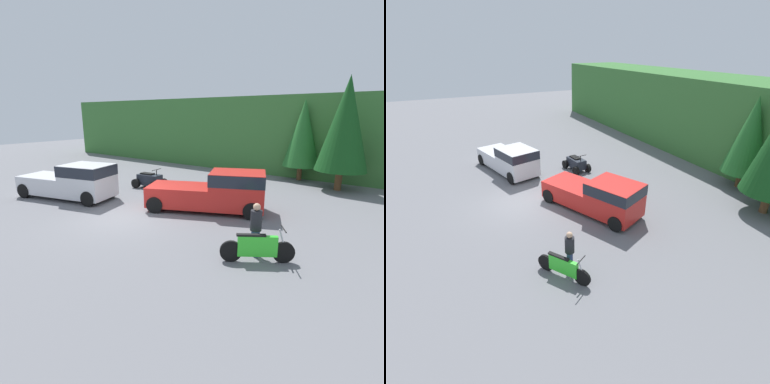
{
  "view_description": "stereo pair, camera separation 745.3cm",
  "coord_description": "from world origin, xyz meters",
  "views": [
    {
      "loc": [
        9.91,
        -8.14,
        4.43
      ],
      "look_at": [
        1.9,
        2.56,
        0.95
      ],
      "focal_mm": 28.0,
      "sensor_mm": 36.0,
      "label": 1
    },
    {
      "loc": [
        14.55,
        -3.44,
        7.89
      ],
      "look_at": [
        1.9,
        2.56,
        0.95
      ],
      "focal_mm": 28.0,
      "sensor_mm": 36.0,
      "label": 2
    }
  ],
  "objects": [
    {
      "name": "pickup_truck_red",
      "position": [
        2.76,
        3.34,
        1.0
      ],
      "size": [
        5.73,
        4.0,
        1.91
      ],
      "rotation": [
        0.0,
        0.0,
        0.43
      ],
      "color": "red",
      "rests_on": "ground_plane"
    },
    {
      "name": "quad_atv",
      "position": [
        -3.02,
        4.76,
        0.47
      ],
      "size": [
        2.13,
        1.39,
        1.2
      ],
      "rotation": [
        0.0,
        0.0,
        0.12
      ],
      "color": "black",
      "rests_on": "ground_plane"
    },
    {
      "name": "dirt_bike",
      "position": [
        6.47,
        -0.21,
        0.47
      ],
      "size": [
        1.95,
        1.36,
        1.12
      ],
      "rotation": [
        0.0,
        0.0,
        0.59
      ],
      "color": "black",
      "rests_on": "ground_plane"
    },
    {
      "name": "ground_plane",
      "position": [
        0.0,
        0.0,
        0.0
      ],
      "size": [
        80.0,
        80.0,
        0.0
      ],
      "primitive_type": "plane",
      "color": "slate"
    },
    {
      "name": "pickup_truck_second",
      "position": [
        -4.49,
        0.58,
        1.0
      ],
      "size": [
        5.67,
        3.29,
        1.91
      ],
      "rotation": [
        0.0,
        0.0,
        0.26
      ],
      "color": "silver",
      "rests_on": "ground_plane"
    },
    {
      "name": "tree_left",
      "position": [
        3.66,
        12.61,
        3.2
      ],
      "size": [
        2.39,
        2.39,
        5.44
      ],
      "color": "brown",
      "rests_on": "ground_plane"
    },
    {
      "name": "tree_mid_left",
      "position": [
        6.44,
        11.11,
        3.86
      ],
      "size": [
        2.89,
        2.89,
        6.57
      ],
      "color": "brown",
      "rests_on": "ground_plane"
    },
    {
      "name": "rider_person",
      "position": [
        6.21,
        0.17,
        0.95
      ],
      "size": [
        0.51,
        0.51,
        1.76
      ],
      "rotation": [
        0.0,
        0.0,
        0.88
      ],
      "color": "navy",
      "rests_on": "ground_plane"
    },
    {
      "name": "hillside_backdrop",
      "position": [
        0.0,
        16.0,
        2.88
      ],
      "size": [
        44.0,
        6.0,
        5.75
      ],
      "color": "#387033",
      "rests_on": "ground_plane"
    }
  ]
}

